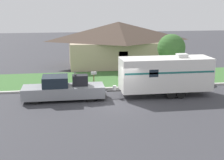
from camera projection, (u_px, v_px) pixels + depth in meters
ground_plane at (121, 102)px, 23.07m from camera, size 120.00×120.00×0.00m
curb_strip at (114, 88)px, 26.65m from camera, size 80.00×0.30×0.14m
lawn_strip at (108, 79)px, 30.17m from camera, size 80.00×7.00×0.03m
house_across_street at (118, 43)px, 36.53m from camera, size 12.29×7.08×5.08m
pickup_truck at (63, 89)px, 23.43m from camera, size 6.21×1.93×1.99m
travel_trailer at (165, 74)px, 24.38m from camera, size 8.19×2.32×3.30m
mailbox at (94, 75)px, 26.94m from camera, size 0.48×0.20×1.37m
tree_in_yard at (171, 48)px, 29.91m from camera, size 2.68×2.68×4.30m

